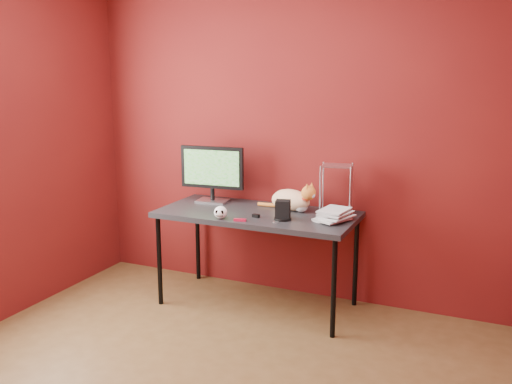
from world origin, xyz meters
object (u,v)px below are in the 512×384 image
at_px(book_stack, 327,152).
at_px(monitor, 212,171).
at_px(speaker, 283,211).
at_px(skull_mug, 221,212).
at_px(desk, 257,218).
at_px(cat, 292,200).

bearing_deg(book_stack, monitor, 173.15).
bearing_deg(speaker, book_stack, 17.11).
distance_m(skull_mug, speaker, 0.45).
xyz_separation_m(skull_mug, speaker, (0.42, 0.16, 0.02)).
bearing_deg(book_stack, desk, -176.99).
bearing_deg(desk, book_stack, 3.01).
height_order(monitor, cat, monitor).
bearing_deg(skull_mug, monitor, 109.12).
xyz_separation_m(skull_mug, book_stack, (0.69, 0.32, 0.44)).
bearing_deg(speaker, cat, 85.02).
relative_size(skull_mug, speaker, 0.70).
bearing_deg(speaker, monitor, 145.72).
xyz_separation_m(monitor, speaker, (0.72, -0.28, -0.19)).
height_order(monitor, skull_mug, monitor).
height_order(cat, skull_mug, cat).
bearing_deg(book_stack, cat, 155.95).
distance_m(monitor, speaker, 0.79).
xyz_separation_m(monitor, skull_mug, (0.30, -0.44, -0.21)).
bearing_deg(monitor, skull_mug, -61.32).
distance_m(desk, cat, 0.30).
height_order(cat, speaker, cat).
distance_m(cat, skull_mug, 0.59).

